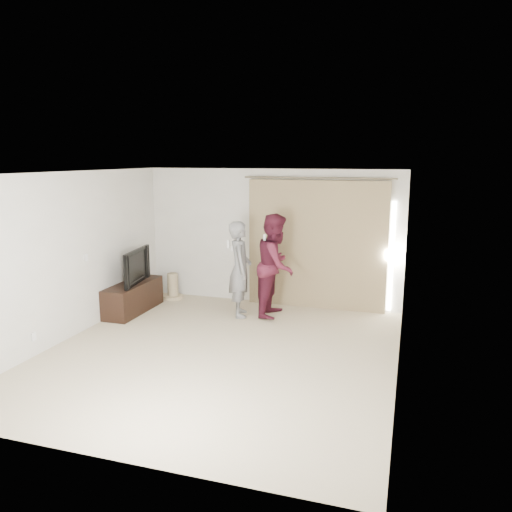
{
  "coord_description": "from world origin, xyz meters",
  "views": [
    {
      "loc": [
        2.56,
        -6.39,
        2.81
      ],
      "look_at": [
        0.18,
        1.2,
        1.23
      ],
      "focal_mm": 35.0,
      "sensor_mm": 36.0,
      "label": 1
    }
  ],
  "objects_px": {
    "tv": "(131,266)",
    "person_woman": "(276,265)",
    "person_man": "(240,269)",
    "tv_console": "(133,297)"
  },
  "relations": [
    {
      "from": "tv_console",
      "to": "person_woman",
      "type": "xyz_separation_m",
      "value": [
        2.57,
        0.59,
        0.65
      ]
    },
    {
      "from": "tv",
      "to": "person_woman",
      "type": "distance_m",
      "value": 2.64
    },
    {
      "from": "tv_console",
      "to": "tv",
      "type": "distance_m",
      "value": 0.59
    },
    {
      "from": "tv_console",
      "to": "person_man",
      "type": "height_order",
      "value": "person_man"
    },
    {
      "from": "person_man",
      "to": "person_woman",
      "type": "xyz_separation_m",
      "value": [
        0.6,
        0.22,
        0.06
      ]
    },
    {
      "from": "tv_console",
      "to": "person_man",
      "type": "xyz_separation_m",
      "value": [
        1.97,
        0.37,
        0.59
      ]
    },
    {
      "from": "tv_console",
      "to": "person_woman",
      "type": "distance_m",
      "value": 2.71
    },
    {
      "from": "tv",
      "to": "person_man",
      "type": "xyz_separation_m",
      "value": [
        1.97,
        0.37,
        -0.0
      ]
    },
    {
      "from": "person_man",
      "to": "person_woman",
      "type": "distance_m",
      "value": 0.64
    },
    {
      "from": "tv",
      "to": "person_woman",
      "type": "xyz_separation_m",
      "value": [
        2.57,
        0.59,
        0.06
      ]
    }
  ]
}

